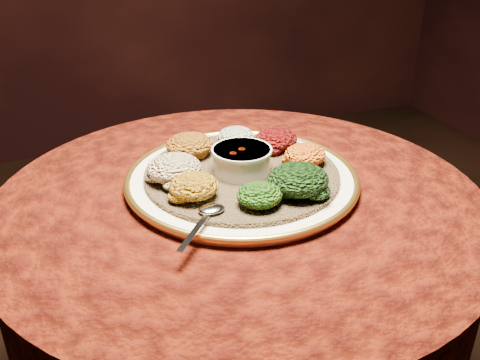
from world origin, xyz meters
name	(u,v)px	position (x,y,z in m)	size (l,w,h in m)	color
table	(239,269)	(0.00, 0.00, 0.55)	(0.96, 0.96, 0.73)	black
platter	(242,179)	(0.02, 0.04, 0.75)	(0.54, 0.54, 0.02)	white
injera	(242,174)	(0.02, 0.04, 0.76)	(0.39, 0.39, 0.01)	olive
stew_bowl	(242,158)	(0.02, 0.04, 0.79)	(0.12, 0.12, 0.05)	silver
spoon	(209,212)	(-0.09, -0.10, 0.77)	(0.11, 0.13, 0.01)	silver
portion_ayib	(236,136)	(0.06, 0.17, 0.78)	(0.08, 0.08, 0.04)	beige
portion_kitfo	(276,139)	(0.13, 0.12, 0.78)	(0.09, 0.09, 0.04)	black
portion_tikil	(305,155)	(0.15, 0.03, 0.78)	(0.09, 0.08, 0.04)	orange
portion_gomen	(298,180)	(0.09, -0.08, 0.79)	(0.11, 0.11, 0.05)	black
portion_mixveg	(259,195)	(0.00, -0.09, 0.78)	(0.08, 0.08, 0.04)	#AE370B
portion_kik	(194,186)	(-0.10, -0.03, 0.78)	(0.09, 0.09, 0.04)	#AA6B0F
portion_timatim	(174,168)	(-0.11, 0.05, 0.79)	(0.11, 0.10, 0.05)	maroon
portion_shiro	(189,145)	(-0.06, 0.15, 0.79)	(0.10, 0.09, 0.05)	#8B4910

